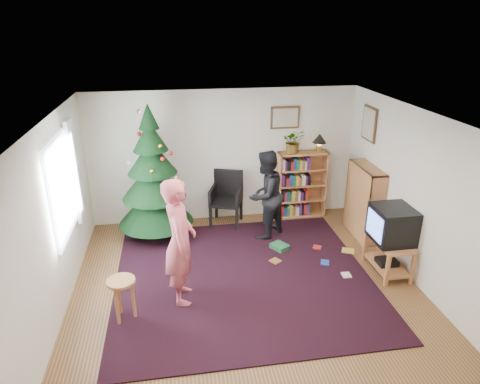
{
  "coord_description": "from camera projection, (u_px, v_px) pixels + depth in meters",
  "views": [
    {
      "loc": [
        -0.93,
        -5.15,
        3.66
      ],
      "look_at": [
        0.07,
        1.05,
        1.1
      ],
      "focal_mm": 32.0,
      "sensor_mm": 36.0,
      "label": 1
    }
  ],
  "objects": [
    {
      "name": "curtain",
      "position": [
        75.0,
        171.0,
        6.49
      ],
      "size": [
        0.06,
        0.35,
        1.6
      ],
      "primitive_type": "cube",
      "color": "silver",
      "rests_on": "wall_left"
    },
    {
      "name": "table_lamp",
      "position": [
        319.0,
        140.0,
        8.05
      ],
      "size": [
        0.26,
        0.26,
        0.35
      ],
      "color": "#A57F33",
      "rests_on": "bookshelf_back"
    },
    {
      "name": "tv_stand",
      "position": [
        388.0,
        253.0,
        6.54
      ],
      "size": [
        0.46,
        0.82,
        0.55
      ],
      "color": "#AA663C",
      "rests_on": "floor"
    },
    {
      "name": "floor",
      "position": [
        247.0,
        289.0,
        6.23
      ],
      "size": [
        5.0,
        5.0,
        0.0
      ],
      "primitive_type": "plane",
      "color": "brown",
      "rests_on": "ground"
    },
    {
      "name": "window_pane",
      "position": [
        62.0,
        188.0,
        5.84
      ],
      "size": [
        0.04,
        1.2,
        1.4
      ],
      "primitive_type": "cube",
      "color": "silver",
      "rests_on": "wall_left"
    },
    {
      "name": "person_standing",
      "position": [
        180.0,
        242.0,
        5.69
      ],
      "size": [
        0.44,
        0.66,
        1.8
      ],
      "primitive_type": "imported",
      "rotation": [
        0.0,
        0.0,
        1.55
      ],
      "color": "#B94A53",
      "rests_on": "rug"
    },
    {
      "name": "bookshelf_back",
      "position": [
        302.0,
        184.0,
        8.33
      ],
      "size": [
        0.95,
        0.3,
        1.3
      ],
      "color": "#AA663C",
      "rests_on": "floor"
    },
    {
      "name": "wall_right",
      "position": [
        419.0,
        199.0,
        6.12
      ],
      "size": [
        0.02,
        5.0,
        2.5
      ],
      "primitive_type": "cube",
      "color": "silver",
      "rests_on": "floor"
    },
    {
      "name": "potted_plant",
      "position": [
        294.0,
        141.0,
        7.98
      ],
      "size": [
        0.45,
        0.41,
        0.45
      ],
      "primitive_type": "imported",
      "rotation": [
        0.0,
        0.0,
        -0.14
      ],
      "color": "gray",
      "rests_on": "bookshelf_back"
    },
    {
      "name": "wall_back",
      "position": [
        224.0,
        156.0,
        8.04
      ],
      "size": [
        5.0,
        0.02,
        2.5
      ],
      "primitive_type": "cube",
      "color": "silver",
      "rests_on": "floor"
    },
    {
      "name": "christmas_tree",
      "position": [
        154.0,
        183.0,
        7.42
      ],
      "size": [
        1.32,
        1.32,
        2.39
      ],
      "rotation": [
        0.0,
        0.0,
        -0.04
      ],
      "color": "#3F2816",
      "rests_on": "rug"
    },
    {
      "name": "picture_right",
      "position": [
        369.0,
        124.0,
        7.45
      ],
      "size": [
        0.03,
        0.5,
        0.6
      ],
      "color": "#4C3319",
      "rests_on": "wall_right"
    },
    {
      "name": "person_by_chair",
      "position": [
        265.0,
        195.0,
        7.45
      ],
      "size": [
        0.98,
        0.96,
        1.6
      ],
      "primitive_type": "imported",
      "rotation": [
        0.0,
        0.0,
        3.85
      ],
      "color": "black",
      "rests_on": "rug"
    },
    {
      "name": "crt_tv",
      "position": [
        392.0,
        224.0,
        6.35
      ],
      "size": [
        0.57,
        0.61,
        0.53
      ],
      "color": "black",
      "rests_on": "tv_stand"
    },
    {
      "name": "wall_left",
      "position": [
        52.0,
        224.0,
        5.38
      ],
      "size": [
        0.02,
        5.0,
        2.5
      ],
      "primitive_type": "cube",
      "color": "silver",
      "rests_on": "floor"
    },
    {
      "name": "stool",
      "position": [
        122.0,
        289.0,
        5.44
      ],
      "size": [
        0.36,
        0.36,
        0.6
      ],
      "color": "#AA663C",
      "rests_on": "floor"
    },
    {
      "name": "rug",
      "position": [
        243.0,
        277.0,
        6.5
      ],
      "size": [
        3.8,
        3.6,
        0.02
      ],
      "primitive_type": "cube",
      "color": "black",
      "rests_on": "floor"
    },
    {
      "name": "picture_back",
      "position": [
        285.0,
        117.0,
        7.92
      ],
      "size": [
        0.55,
        0.03,
        0.42
      ],
      "color": "#4C3319",
      "rests_on": "wall_back"
    },
    {
      "name": "bookshelf_right",
      "position": [
        364.0,
        201.0,
        7.55
      ],
      "size": [
        0.3,
        0.95,
        1.3
      ],
      "rotation": [
        0.0,
        0.0,
        1.57
      ],
      "color": "#AA663C",
      "rests_on": "floor"
    },
    {
      "name": "floor_clutter",
      "position": [
        315.0,
        256.0,
        7.0
      ],
      "size": [
        1.49,
        1.17,
        0.08
      ],
      "color": "#A51E19",
      "rests_on": "rug"
    },
    {
      "name": "armchair",
      "position": [
        225.0,
        195.0,
        8.09
      ],
      "size": [
        0.7,
        0.72,
        1.01
      ],
      "rotation": [
        0.0,
        0.0,
        -0.33
      ],
      "color": "black",
      "rests_on": "rug"
    },
    {
      "name": "wall_front",
      "position": [
        301.0,
        339.0,
        3.47
      ],
      "size": [
        5.0,
        0.02,
        2.5
      ],
      "primitive_type": "cube",
      "color": "silver",
      "rests_on": "floor"
    },
    {
      "name": "ceiling",
      "position": [
        248.0,
        119.0,
        5.28
      ],
      "size": [
        5.0,
        5.0,
        0.0
      ],
      "primitive_type": "plane",
      "rotation": [
        3.14,
        0.0,
        0.0
      ],
      "color": "white",
      "rests_on": "wall_back"
    }
  ]
}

